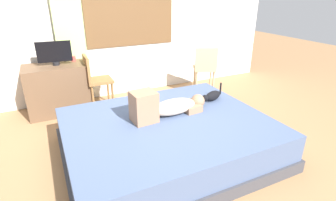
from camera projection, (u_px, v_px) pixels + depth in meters
name	position (u px, v px, depth m)	size (l,w,h in m)	color
ground_plane	(169.00, 162.00, 2.94)	(16.00, 16.00, 0.00)	olive
back_wall_with_window	(107.00, 10.00, 4.33)	(6.40, 0.14, 2.90)	silver
bed	(168.00, 138.00, 3.01)	(2.26, 1.86, 0.43)	#38383D
person_lying	(166.00, 106.00, 3.01)	(0.94, 0.31, 0.34)	#CCB299
cat	(212.00, 96.00, 3.42)	(0.35, 0.17, 0.21)	black
desk	(58.00, 89.00, 4.04)	(0.90, 0.56, 0.74)	brown
tv_monitor	(54.00, 53.00, 3.83)	(0.48, 0.10, 0.35)	black
cup	(73.00, 59.00, 4.11)	(0.07, 0.07, 0.08)	#B23D38
chair_by_desk	(95.00, 78.00, 4.08)	(0.38, 0.38, 0.86)	brown
chair_spare	(205.00, 67.00, 4.68)	(0.50, 0.50, 0.86)	tan
curtain_left	(68.00, 24.00, 4.04)	(0.44, 0.06, 2.56)	#ADCC75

